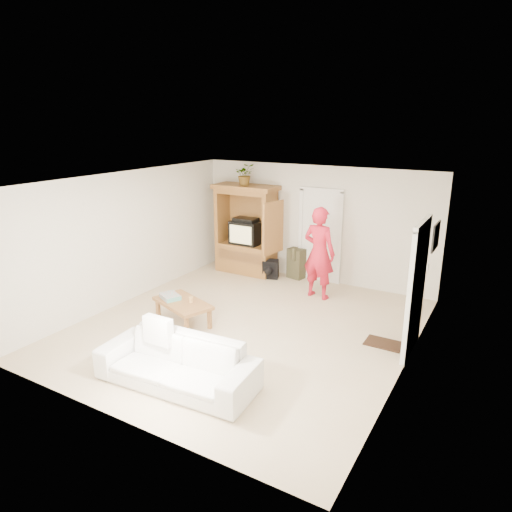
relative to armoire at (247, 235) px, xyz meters
The scene contains 19 objects.
floor 3.22m from the armoire, 59.36° to the right, with size 6.00×6.00×0.00m, color tan.
ceiling 3.53m from the armoire, 59.36° to the right, with size 6.00×6.00×0.00m, color white.
wall_back 1.66m from the armoire, 12.11° to the left, with size 5.50×5.50×0.00m, color silver.
wall_front 5.89m from the armoire, 74.44° to the right, with size 5.50×5.50×0.00m, color silver.
wall_left 2.94m from the armoire, 113.79° to the right, with size 6.00×6.00×0.00m, color silver.
wall_right 5.09m from the armoire, 31.60° to the right, with size 6.00×6.00×0.00m, color silver.
armoire is the anchor object (origin of this frame).
door_back 1.76m from the armoire, 10.13° to the left, with size 0.85×0.05×2.04m, color white.
doorway_right 4.77m from the armoire, 25.61° to the right, with size 0.05×0.90×2.04m, color black.
framed_picture 4.43m from the armoire, 10.03° to the right, with size 0.03×0.60×0.48m, color black.
doormat 4.48m from the armoire, 28.01° to the right, with size 0.60×0.40×0.02m, color #382316.
plant 1.44m from the armoire, 126.74° to the right, with size 0.44×0.38×0.49m, color #4C7238.
man 2.21m from the armoire, 17.42° to the right, with size 0.69×0.46×1.90m, color red.
sofa 5.01m from the armoire, 70.12° to the right, with size 2.26×0.88×0.66m, color silver.
coffee_table 3.17m from the armoire, 80.66° to the right, with size 1.27×0.96×0.42m.
towel 3.12m from the armoire, 85.93° to the right, with size 0.38×0.28×0.08m, color #D4465C.
candle 3.13m from the armoire, 77.69° to the right, with size 0.08×0.08×0.10m, color tan.
backpack_black 1.02m from the armoire, 12.84° to the right, with size 0.36×0.21×0.44m, color black, non-canonical shape.
backpack_olive 1.35m from the armoire, ahead, with size 0.37×0.27×0.70m, color #47442B, non-canonical shape.
Camera 1 is at (3.87, -6.32, 3.56)m, focal length 32.00 mm.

